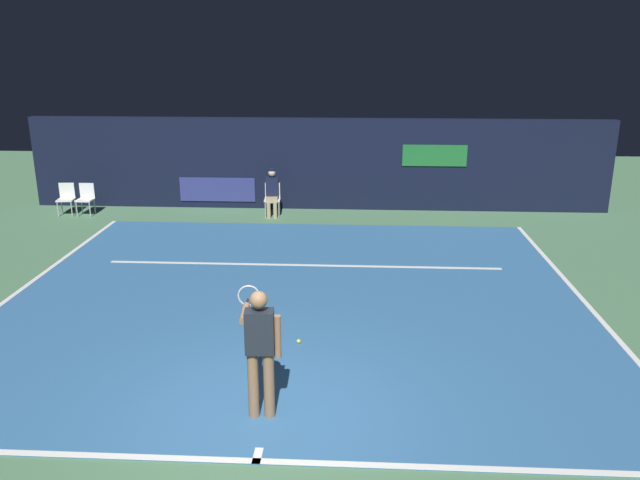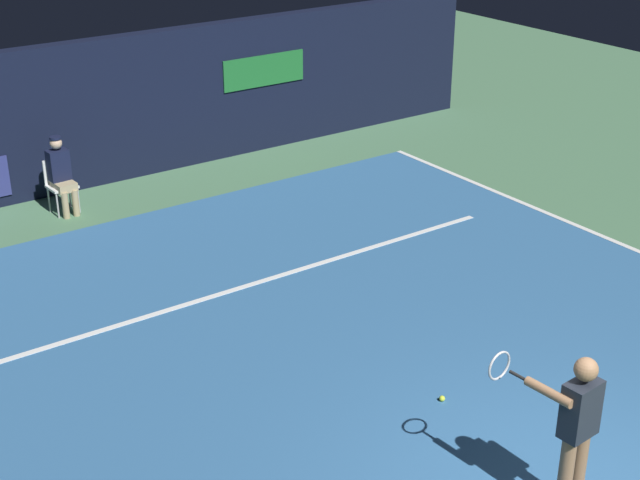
{
  "view_description": "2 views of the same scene",
  "coord_description": "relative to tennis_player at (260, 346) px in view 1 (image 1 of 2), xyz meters",
  "views": [
    {
      "loc": [
        1.07,
        -7.1,
        4.59
      ],
      "look_at": [
        0.42,
        4.74,
        0.92
      ],
      "focal_mm": 35.62,
      "sensor_mm": 36.0,
      "label": 1
    },
    {
      "loc": [
        -6.07,
        -4.43,
        6.09
      ],
      "look_at": [
        0.52,
        4.91,
        0.9
      ],
      "focal_mm": 52.58,
      "sensor_mm": 36.0,
      "label": 2
    }
  ],
  "objects": [
    {
      "name": "line_baseline",
      "position": [
        0.07,
        -0.96,
        -0.97
      ],
      "size": [
        10.87,
        0.1,
        0.01
      ],
      "primitive_type": "cube",
      "color": "white",
      "rests_on": "court_surface"
    },
    {
      "name": "courtside_chair_near",
      "position": [
        -6.34,
        9.77,
        -0.49
      ],
      "size": [
        0.44,
        0.42,
        0.88
      ],
      "color": "white",
      "rests_on": "ground"
    },
    {
      "name": "line_service",
      "position": [
        0.07,
        5.8,
        -0.97
      ],
      "size": [
        8.48,
        0.1,
        0.01
      ],
      "primitive_type": "cube",
      "color": "white",
      "rests_on": "court_surface"
    },
    {
      "name": "tennis_ball",
      "position": [
        0.3,
        2.06,
        -0.94
      ],
      "size": [
        0.07,
        0.07,
        0.07
      ],
      "primitive_type": "sphere",
      "color": "#CCE033",
      "rests_on": "court_surface"
    },
    {
      "name": "back_wall",
      "position": [
        0.07,
        10.9,
        0.31
      ],
      "size": [
        16.58,
        0.33,
        2.6
      ],
      "color": "black",
      "rests_on": "ground"
    },
    {
      "name": "court_surface",
      "position": [
        0.07,
        4.03,
        -0.98
      ],
      "size": [
        10.87,
        10.09,
        0.01
      ],
      "primitive_type": "cube",
      "color": "#336699",
      "rests_on": "ground"
    },
    {
      "name": "tennis_player",
      "position": [
        0.0,
        0.0,
        0.0
      ],
      "size": [
        0.67,
        0.93,
        1.73
      ],
      "color": "#8C6647",
      "rests_on": "ground"
    },
    {
      "name": "ground_plane",
      "position": [
        0.07,
        4.03,
        -0.99
      ],
      "size": [
        32.94,
        32.94,
        0.0
      ],
      "primitive_type": "plane",
      "color": "#4C7A56"
    },
    {
      "name": "line_sideline_left",
      "position": [
        5.46,
        4.03,
        -0.97
      ],
      "size": [
        0.1,
        10.09,
        0.01
      ],
      "primitive_type": "cube",
      "color": "white",
      "rests_on": "court_surface"
    },
    {
      "name": "courtside_chair_far",
      "position": [
        -6.9,
        9.77,
        -0.49
      ],
      "size": [
        0.49,
        0.46,
        0.88
      ],
      "color": "white",
      "rests_on": "ground"
    },
    {
      "name": "line_sideline_right",
      "position": [
        -5.31,
        4.03,
        -0.97
      ],
      "size": [
        0.1,
        10.09,
        0.01
      ],
      "primitive_type": "cube",
      "color": "white",
      "rests_on": "court_surface"
    },
    {
      "name": "line_judge_on_chair",
      "position": [
        -1.12,
        9.9,
        -0.3
      ],
      "size": [
        0.46,
        0.55,
        1.32
      ],
      "color": "white",
      "rests_on": "ground"
    },
    {
      "name": "line_centre_mark",
      "position": [
        0.07,
        -0.86,
        -0.97
      ],
      "size": [
        0.1,
        0.3,
        0.01
      ],
      "primitive_type": "cube",
      "color": "white",
      "rests_on": "court_surface"
    }
  ]
}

